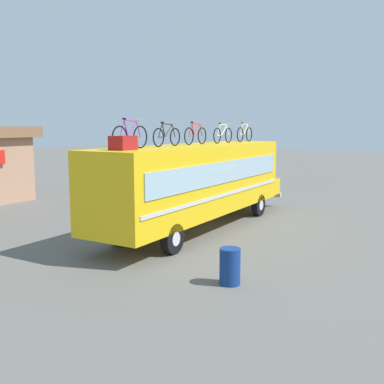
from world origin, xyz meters
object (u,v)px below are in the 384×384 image
(trash_bin, at_px, (230,266))
(luggage_bag_1, at_px, (123,143))
(rooftop_bicycle_5, at_px, (245,134))
(bus, at_px, (198,180))
(rooftop_bicycle_2, at_px, (167,136))
(rooftop_bicycle_1, at_px, (130,136))
(rooftop_bicycle_3, at_px, (196,135))
(rooftop_bicycle_4, at_px, (223,135))

(trash_bin, bearing_deg, luggage_bag_1, 82.12)
(trash_bin, bearing_deg, rooftop_bicycle_5, 22.02)
(rooftop_bicycle_5, bearing_deg, bus, 178.69)
(rooftop_bicycle_5, bearing_deg, rooftop_bicycle_2, 177.16)
(luggage_bag_1, relative_size, rooftop_bicycle_2, 0.42)
(rooftop_bicycle_1, height_order, rooftop_bicycle_2, rooftop_bicycle_1)
(bus, xyz_separation_m, rooftop_bicycle_3, (0.12, 0.20, 1.71))
(bus, bearing_deg, trash_bin, -143.12)
(rooftop_bicycle_1, height_order, trash_bin, rooftop_bicycle_1)
(rooftop_bicycle_1, xyz_separation_m, trash_bin, (-1.16, -4.01, -3.20))
(trash_bin, bearing_deg, rooftop_bicycle_2, 51.37)
(luggage_bag_1, relative_size, rooftop_bicycle_3, 0.43)
(bus, relative_size, rooftop_bicycle_5, 7.14)
(bus, bearing_deg, luggage_bag_1, -179.59)
(bus, height_order, rooftop_bicycle_3, rooftop_bicycle_3)
(rooftop_bicycle_2, distance_m, rooftop_bicycle_4, 3.94)
(rooftop_bicycle_3, xyz_separation_m, rooftop_bicycle_4, (1.95, -0.20, -0.01))
(rooftop_bicycle_3, bearing_deg, trash_bin, -142.35)
(bus, distance_m, rooftop_bicycle_4, 2.68)
(bus, distance_m, rooftop_bicycle_3, 1.73)
(rooftop_bicycle_1, bearing_deg, rooftop_bicycle_4, -1.93)
(bus, height_order, rooftop_bicycle_4, rooftop_bicycle_4)
(luggage_bag_1, xyz_separation_m, rooftop_bicycle_5, (8.67, -0.06, 0.16))
(rooftop_bicycle_5, relative_size, trash_bin, 1.79)
(rooftop_bicycle_1, xyz_separation_m, rooftop_bicycle_2, (2.05, 0.01, -0.03))
(luggage_bag_1, bearing_deg, trash_bin, -97.88)
(rooftop_bicycle_2, bearing_deg, rooftop_bicycle_4, -3.03)
(trash_bin, bearing_deg, rooftop_bicycle_3, 37.65)
(bus, relative_size, rooftop_bicycle_1, 6.86)
(rooftop_bicycle_3, distance_m, rooftop_bicycle_5, 4.01)
(luggage_bag_1, distance_m, rooftop_bicycle_1, 0.70)
(rooftop_bicycle_2, bearing_deg, trash_bin, -128.63)
(bus, xyz_separation_m, rooftop_bicycle_5, (4.11, -0.09, 1.71))
(bus, bearing_deg, rooftop_bicycle_5, -1.31)
(rooftop_bicycle_1, distance_m, rooftop_bicycle_4, 5.99)
(rooftop_bicycle_4, xyz_separation_m, rooftop_bicycle_5, (2.05, -0.09, 0.01))
(bus, xyz_separation_m, trash_bin, (-5.08, -3.81, -1.46))
(luggage_bag_1, height_order, rooftop_bicycle_1, rooftop_bicycle_1)
(rooftop_bicycle_2, height_order, trash_bin, rooftop_bicycle_2)
(bus, xyz_separation_m, luggage_bag_1, (-4.56, -0.03, 1.55))
(luggage_bag_1, bearing_deg, rooftop_bicycle_3, 2.81)
(trash_bin, bearing_deg, rooftop_bicycle_1, 73.88)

